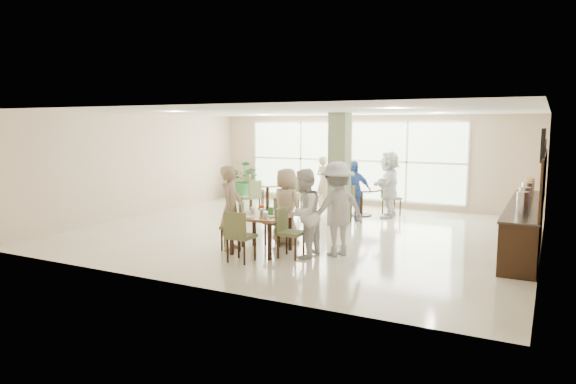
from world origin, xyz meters
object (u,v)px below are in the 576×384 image
at_px(main_table, 261,219).
at_px(round_table_right, 361,195).
at_px(potted_plant, 246,180).
at_px(round_table_left, 267,191).
at_px(adult_a, 353,191).
at_px(adult_b, 389,184).
at_px(adult_standing, 324,181).
at_px(teen_far, 286,206).
at_px(teen_right, 304,213).
at_px(buffet_counter, 526,223).
at_px(teen_left, 231,208).
at_px(teen_standing, 337,209).

relative_size(main_table, round_table_right, 0.90).
bearing_deg(potted_plant, round_table_left, -41.58).
distance_m(round_table_left, adult_a, 2.94).
bearing_deg(round_table_right, adult_b, 6.07).
xyz_separation_m(round_table_right, adult_standing, (-1.54, 0.92, 0.20)).
xyz_separation_m(potted_plant, teen_far, (4.31, -5.29, 0.14)).
bearing_deg(adult_a, main_table, -114.33).
xyz_separation_m(teen_right, adult_b, (0.20, 4.94, 0.06)).
height_order(main_table, round_table_right, same).
relative_size(teen_right, adult_a, 1.08).
distance_m(buffet_counter, teen_far, 4.85).
xyz_separation_m(round_table_left, adult_standing, (1.30, 1.21, 0.23)).
bearing_deg(adult_a, round_table_right, 74.74).
distance_m(potted_plant, teen_left, 7.20).
bearing_deg(adult_b, teen_standing, -1.19).
relative_size(potted_plant, teen_far, 0.83).
relative_size(adult_b, adult_standing, 1.16).
xyz_separation_m(round_table_right, teen_standing, (1.05, -4.43, 0.33)).
height_order(round_table_right, teen_standing, teen_standing).
distance_m(main_table, teen_far, 0.90).
distance_m(teen_far, adult_standing, 5.13).
xyz_separation_m(teen_left, teen_standing, (2.04, 0.58, 0.05)).
xyz_separation_m(teen_far, teen_right, (0.80, -0.81, 0.04)).
height_order(main_table, adult_b, adult_b).
height_order(round_table_right, potted_plant, potted_plant).
bearing_deg(potted_plant, adult_a, -23.89).
xyz_separation_m(buffet_counter, adult_standing, (-5.80, 3.19, 0.23)).
bearing_deg(buffet_counter, teen_left, -152.40).
distance_m(teen_standing, adult_a, 3.77).
relative_size(round_table_right, teen_standing, 0.61).
bearing_deg(round_table_right, potted_plant, 164.75).
bearing_deg(adult_a, round_table_left, 150.92).
xyz_separation_m(teen_standing, adult_standing, (-2.59, 5.35, -0.13)).
bearing_deg(round_table_left, teen_left, -68.63).
relative_size(buffet_counter, adult_b, 2.61).
relative_size(teen_standing, adult_a, 1.15).
bearing_deg(buffet_counter, teen_standing, -145.99).
relative_size(round_table_left, adult_a, 0.65).
height_order(buffet_counter, teen_right, buffet_counter).
xyz_separation_m(main_table, adult_a, (0.38, 4.13, 0.12)).
xyz_separation_m(teen_right, adult_a, (-0.50, 4.06, -0.06)).
bearing_deg(teen_standing, buffet_counter, 162.37).
bearing_deg(teen_left, potted_plant, 17.51).
bearing_deg(potted_plant, teen_right, -50.03).
bearing_deg(teen_left, buffet_counter, -74.63).
relative_size(round_table_left, teen_left, 0.59).
xyz_separation_m(teen_far, adult_standing, (-1.30, 4.96, -0.02)).
height_order(potted_plant, adult_standing, adult_standing).
distance_m(potted_plant, adult_a, 5.04).
bearing_deg(adult_standing, teen_far, 127.56).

